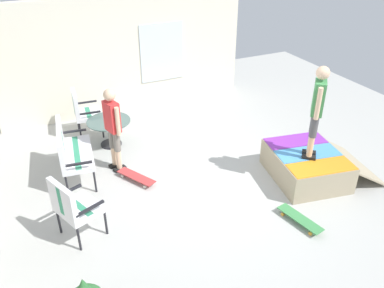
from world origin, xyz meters
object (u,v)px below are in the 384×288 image
at_px(patio_chair_by_wall, 72,205).
at_px(person_skater, 317,106).
at_px(skate_ramp, 307,165).
at_px(skateboard_spare, 300,219).
at_px(patio_chair_near_house, 82,109).
at_px(skateboard_by_bench, 136,177).
at_px(person_watching, 113,124).
at_px(patio_bench, 69,149).
at_px(patio_table, 109,128).

relative_size(patio_chair_by_wall, person_skater, 0.61).
relative_size(skate_ramp, skateboard_spare, 2.55).
xyz_separation_m(patio_chair_near_house, skateboard_spare, (-4.40, -2.41, -0.53)).
height_order(patio_chair_near_house, skateboard_by_bench, patio_chair_near_house).
bearing_deg(skate_ramp, person_watching, 59.88).
height_order(skate_ramp, person_skater, person_skater).
bearing_deg(patio_chair_by_wall, person_watching, -34.40).
relative_size(patio_bench, patio_chair_near_house, 1.29).
relative_size(skateboard_by_bench, skateboard_spare, 0.97).
relative_size(patio_table, person_watching, 0.55).
relative_size(patio_bench, patio_chair_by_wall, 1.29).
bearing_deg(person_skater, person_watching, 57.94).
xyz_separation_m(patio_chair_by_wall, person_watching, (1.58, -1.08, 0.33)).
xyz_separation_m(skate_ramp, patio_chair_near_house, (3.41, 3.35, 0.35)).
bearing_deg(patio_table, person_skater, -134.43).
bearing_deg(patio_chair_by_wall, patio_bench, -9.20).
relative_size(patio_bench, patio_table, 1.46).
bearing_deg(skateboard_by_bench, patio_table, 2.37).
bearing_deg(person_skater, patio_table, 45.57).
distance_m(patio_bench, person_skater, 4.37).
bearing_deg(patio_table, patio_chair_near_house, 29.37).
distance_m(patio_chair_near_house, patio_chair_by_wall, 3.30).
distance_m(patio_table, skateboard_spare, 4.24).
bearing_deg(skate_ramp, patio_table, 47.35).
bearing_deg(patio_chair_by_wall, patio_chair_near_house, -14.52).
distance_m(skate_ramp, person_watching, 3.64).
xyz_separation_m(patio_table, skateboard_spare, (-3.71, -2.03, -0.32)).
relative_size(person_watching, skateboard_spare, 1.99).
bearing_deg(skateboard_spare, patio_chair_near_house, 28.77).
distance_m(patio_chair_by_wall, skateboard_by_bench, 1.71).
height_order(patio_bench, skateboard_spare, patio_bench).
bearing_deg(patio_chair_by_wall, skateboard_spare, -110.35).
distance_m(person_watching, skateboard_by_bench, 1.05).
distance_m(skate_ramp, patio_chair_near_house, 4.79).
relative_size(patio_bench, person_skater, 0.79).
relative_size(patio_chair_near_house, skateboard_spare, 1.24).
relative_size(skate_ramp, patio_chair_by_wall, 2.06).
bearing_deg(patio_table, skateboard_spare, -151.34).
height_order(person_watching, skateboard_by_bench, person_watching).
relative_size(patio_bench, person_watching, 0.80).
height_order(skate_ramp, person_watching, person_watching).
xyz_separation_m(skate_ramp, patio_bench, (1.85, 3.91, 0.35)).
bearing_deg(person_skater, skate_ramp, -47.47).
xyz_separation_m(skate_ramp, person_watching, (1.79, 3.09, 0.69)).
height_order(skate_ramp, patio_chair_near_house, patio_chair_near_house).
xyz_separation_m(patio_chair_near_house, skateboard_by_bench, (-2.18, -0.45, -0.53)).
height_order(patio_bench, skateboard_by_bench, patio_bench).
bearing_deg(patio_bench, patio_chair_by_wall, 170.80).
bearing_deg(skateboard_by_bench, skate_ramp, -113.01).
distance_m(patio_bench, skateboard_by_bench, 1.30).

